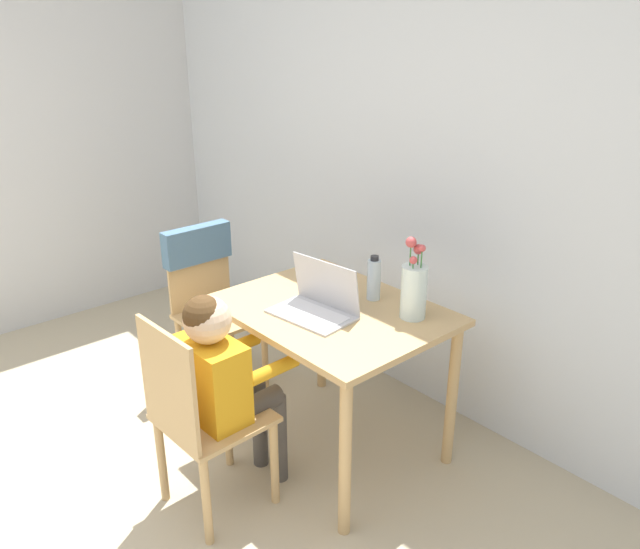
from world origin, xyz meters
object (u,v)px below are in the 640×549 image
at_px(chair_spare, 206,282).
at_px(laptop, 317,302).
at_px(flower_vase, 414,289).
at_px(chair_occupied, 199,418).
at_px(person_seated, 222,372).
at_px(water_bottle, 374,279).

distance_m(chair_spare, laptop, 0.95).
bearing_deg(flower_vase, chair_spare, -167.08).
height_order(laptop, flower_vase, flower_vase).
height_order(chair_occupied, laptop, laptop).
bearing_deg(chair_spare, person_seated, -117.78).
bearing_deg(water_bottle, chair_spare, -163.45).
distance_m(chair_occupied, laptop, 0.69).
bearing_deg(person_seated, flower_vase, -115.81).
height_order(person_seated, flower_vase, flower_vase).
bearing_deg(water_bottle, laptop, -100.95).
relative_size(chair_occupied, laptop, 2.31).
bearing_deg(flower_vase, water_bottle, 177.47).
xyz_separation_m(chair_spare, laptop, (0.93, 0.00, 0.20)).
distance_m(chair_occupied, chair_spare, 1.09).
bearing_deg(water_bottle, chair_occupied, -95.83).
height_order(flower_vase, water_bottle, flower_vase).
bearing_deg(person_seated, chair_occupied, 90.00).
relative_size(flower_vase, water_bottle, 1.71).
xyz_separation_m(person_seated, laptop, (0.04, 0.48, 0.18)).
height_order(laptop, water_bottle, laptop).
relative_size(person_seated, water_bottle, 4.63).
distance_m(chair_spare, flower_vase, 1.29).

